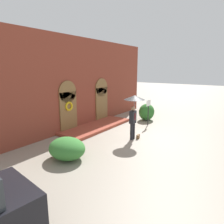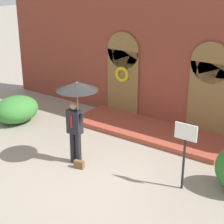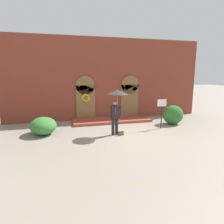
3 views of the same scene
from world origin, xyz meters
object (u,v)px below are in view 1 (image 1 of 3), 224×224
object	(u,v)px
person_with_umbrella	(134,104)
shrub_left	(67,148)
handbag	(138,137)
sign_post	(148,108)
shrub_right	(147,112)

from	to	relation	value
person_with_umbrella	shrub_left	bearing A→B (deg)	163.93
handbag	shrub_left	xyz separation A→B (m)	(-3.92, 1.28, 0.35)
person_with_umbrella	handbag	world-z (taller)	person_with_umbrella
sign_post	shrub_right	distance (m)	1.50
handbag	shrub_right	bearing A→B (deg)	9.59
shrub_left	shrub_right	world-z (taller)	shrub_right
shrub_left	person_with_umbrella	bearing A→B (deg)	-16.07
person_with_umbrella	shrub_right	world-z (taller)	person_with_umbrella
shrub_left	shrub_right	size ratio (longest dim) A/B	1.25
handbag	shrub_left	bearing A→B (deg)	152.16
person_with_umbrella	shrub_right	distance (m)	4.46
handbag	sign_post	xyz separation A→B (m)	(2.71, 0.70, 1.05)
handbag	shrub_left	world-z (taller)	shrub_left
person_with_umbrella	handbag	distance (m)	1.82
person_with_umbrella	handbag	xyz separation A→B (m)	(0.18, -0.20, -1.80)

